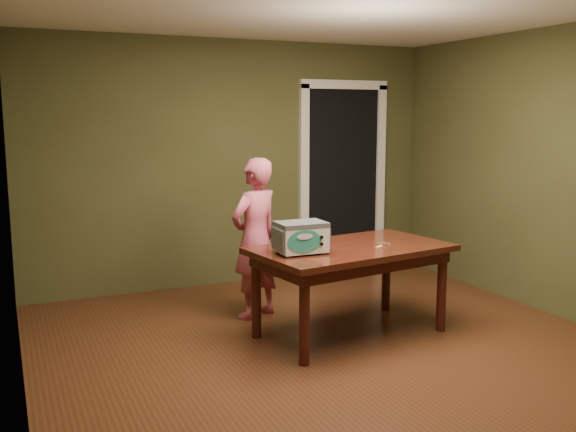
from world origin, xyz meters
The scene contains 8 objects.
floor centered at (0.00, 0.00, 0.00)m, with size 5.00×5.00×0.00m, color #522917.
room_shell centered at (0.00, 0.00, 1.71)m, with size 4.52×5.02×2.61m.
doorway centered at (1.30, 2.78, 1.06)m, with size 1.10×0.66×2.25m.
dining_table centered at (0.28, 0.49, 0.65)m, with size 1.72×1.13×0.75m.
toy_oven centered at (-0.21, 0.42, 0.88)m, with size 0.41×0.28×0.25m.
baking_pan centered at (0.53, 0.42, 0.76)m, with size 0.10×0.10×0.02m.
spatula centered at (0.52, 0.39, 0.75)m, with size 0.18×0.03×0.01m, color #FFD46E.
child centered at (-0.26, 1.26, 0.72)m, with size 0.53×0.35×1.44m, color #C45069.
Camera 1 is at (-2.31, -3.99, 1.82)m, focal length 40.00 mm.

